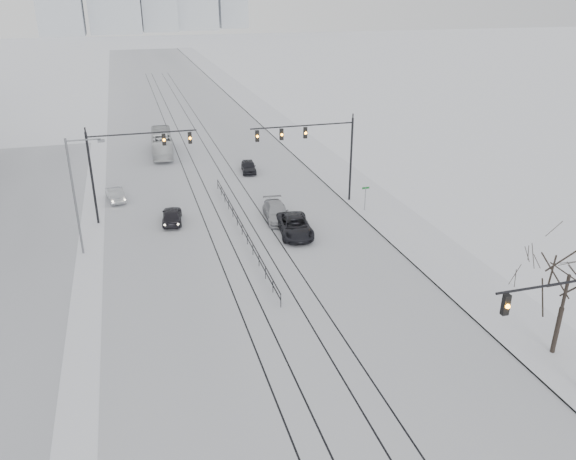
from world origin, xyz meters
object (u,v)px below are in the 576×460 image
at_px(bare_tree, 567,283).
at_px(sedan_sb_inner, 172,215).
at_px(traffic_mast_near, 571,319).
at_px(sedan_nb_front, 295,226).
at_px(sedan_sb_outer, 115,194).
at_px(box_truck, 162,143).
at_px(sedan_nb_right, 276,212).
at_px(sedan_nb_far, 249,167).

xyz_separation_m(bare_tree, sedan_sb_inner, (-18.50, 25.22, -3.79)).
distance_m(traffic_mast_near, sedan_nb_front, 24.08).
distance_m(traffic_mast_near, bare_tree, 3.85).
relative_size(sedan_sb_outer, box_truck, 0.41).
distance_m(sedan_nb_right, sedan_nb_far, 14.22).
bearing_deg(bare_tree, sedan_nb_front, 114.41).
xyz_separation_m(sedan_sb_inner, box_truck, (0.97, 22.65, 0.67)).
bearing_deg(sedan_sb_inner, sedan_sb_outer, -50.14).
relative_size(bare_tree, sedan_sb_inner, 1.49).
distance_m(bare_tree, sedan_sb_outer, 40.02).
relative_size(sedan_nb_far, box_truck, 0.38).
bearing_deg(sedan_sb_outer, box_truck, -118.89).
height_order(traffic_mast_near, sedan_sb_inner, traffic_mast_near).
xyz_separation_m(sedan_nb_right, box_truck, (-7.92, 24.42, 0.66)).
distance_m(sedan_nb_far, box_truck, 13.34).
bearing_deg(sedan_nb_front, sedan_nb_far, 96.42).
xyz_separation_m(traffic_mast_near, sedan_nb_far, (-6.56, 40.65, -3.92)).
bearing_deg(box_truck, sedan_nb_far, 133.21).
relative_size(bare_tree, sedan_nb_right, 1.25).
relative_size(sedan_sb_inner, box_truck, 0.42).
bearing_deg(box_truck, sedan_nb_right, 111.22).
xyz_separation_m(bare_tree, sedan_nb_far, (-8.97, 37.65, -3.85)).
height_order(sedan_sb_outer, sedan_nb_right, sedan_nb_right).
distance_m(traffic_mast_near, sedan_nb_right, 27.67).
bearing_deg(bare_tree, sedan_nb_right, 112.28).
bearing_deg(sedan_nb_right, sedan_sb_outer, 151.94).
distance_m(sedan_sb_outer, sedan_nb_front, 18.94).
distance_m(bare_tree, sedan_nb_front, 22.10).
height_order(sedan_nb_front, box_truck, box_truck).
distance_m(traffic_mast_near, box_truck, 53.16).
relative_size(traffic_mast_near, sedan_sb_inner, 1.71).
xyz_separation_m(sedan_nb_front, box_truck, (-8.53, 28.02, 0.61)).
relative_size(sedan_nb_front, sedan_nb_far, 1.44).
height_order(sedan_nb_front, sedan_nb_far, sedan_nb_front).
height_order(sedan_nb_right, box_truck, box_truck).
bearing_deg(sedan_sb_inner, sedan_nb_far, -120.87).
bearing_deg(sedan_nb_front, bare_tree, -59.07).
xyz_separation_m(sedan_sb_outer, box_truck, (5.67, 15.48, 0.71)).
bearing_deg(box_truck, bare_tree, 113.36).
bearing_deg(sedan_sb_outer, bare_tree, 116.85).
distance_m(sedan_sb_inner, sedan_nb_far, 15.67).
distance_m(sedan_nb_front, sedan_nb_right, 3.65).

